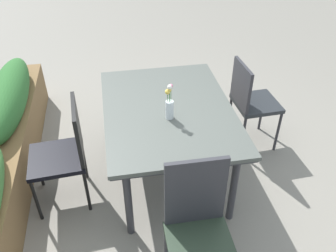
% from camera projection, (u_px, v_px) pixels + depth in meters
% --- Properties ---
extents(ground_plane, '(12.00, 12.00, 0.00)m').
position_uv_depth(ground_plane, '(166.00, 180.00, 3.38)').
color(ground_plane, gray).
extents(dining_table, '(1.46, 1.08, 0.76)m').
position_uv_depth(dining_table, '(168.00, 115.00, 3.03)').
color(dining_table, '#4C514C').
rests_on(dining_table, ground).
extents(chair_far_side, '(0.48, 0.48, 0.95)m').
position_uv_depth(chair_far_side, '(65.00, 150.00, 2.91)').
color(chair_far_side, black).
rests_on(chair_far_side, ground).
extents(chair_near_right, '(0.43, 0.43, 0.93)m').
position_uv_depth(chair_near_right, '(250.00, 99.00, 3.50)').
color(chair_near_right, '#24282C').
rests_on(chair_near_right, ground).
extents(chair_end_left, '(0.42, 0.42, 1.02)m').
position_uv_depth(chair_end_left, '(198.00, 225.00, 2.27)').
color(chair_end_left, '#283729').
rests_on(chair_end_left, ground).
extents(flower_vase, '(0.06, 0.07, 0.31)m').
position_uv_depth(flower_vase, '(169.00, 104.00, 2.80)').
color(flower_vase, silver).
rests_on(flower_vase, dining_table).
extents(planter_box, '(3.31, 0.37, 0.79)m').
position_uv_depth(planter_box, '(1.00, 162.00, 3.03)').
color(planter_box, brown).
rests_on(planter_box, ground).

